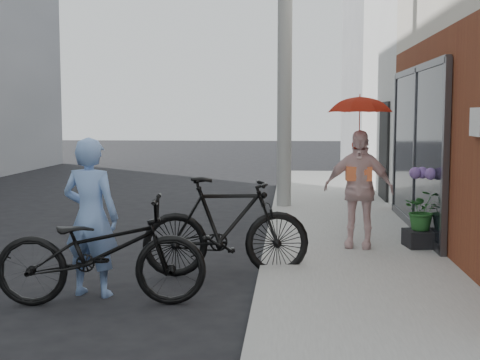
# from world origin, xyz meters

# --- Properties ---
(ground) EXTENTS (80.00, 80.00, 0.00)m
(ground) POSITION_xyz_m (0.00, 0.00, 0.00)
(ground) COLOR black
(ground) RESTS_ON ground
(sidewalk) EXTENTS (2.20, 24.00, 0.12)m
(sidewalk) POSITION_xyz_m (2.10, 2.00, 0.06)
(sidewalk) COLOR gray
(sidewalk) RESTS_ON ground
(curb) EXTENTS (0.12, 24.00, 0.12)m
(curb) POSITION_xyz_m (0.94, 2.00, 0.06)
(curb) COLOR #9E9E99
(curb) RESTS_ON ground
(east_building_far) EXTENTS (8.00, 8.00, 7.00)m
(east_building_far) POSITION_xyz_m (7.20, 16.00, 3.50)
(east_building_far) COLOR gray
(east_building_far) RESTS_ON ground
(utility_pole) EXTENTS (0.28, 0.28, 7.00)m
(utility_pole) POSITION_xyz_m (1.10, 6.00, 3.50)
(utility_pole) COLOR #9E9E99
(utility_pole) RESTS_ON ground
(officer) EXTENTS (0.67, 0.50, 1.66)m
(officer) POSITION_xyz_m (-0.84, -0.20, 0.83)
(officer) COLOR #7FA4E1
(officer) RESTS_ON ground
(bike_left) EXTENTS (2.15, 0.96, 1.09)m
(bike_left) POSITION_xyz_m (-0.64, -0.54, 0.55)
(bike_left) COLOR black
(bike_left) RESTS_ON ground
(bike_right) EXTENTS (2.02, 0.87, 1.18)m
(bike_right) POSITION_xyz_m (0.49, 0.76, 0.59)
(bike_right) COLOR black
(bike_right) RESTS_ON ground
(kimono_woman) EXTENTS (0.98, 0.56, 1.57)m
(kimono_woman) POSITION_xyz_m (2.14, 2.01, 0.91)
(kimono_woman) COLOR #F2CCCB
(kimono_woman) RESTS_ON sidewalk
(parasol) EXTENTS (0.82, 0.82, 0.72)m
(parasol) POSITION_xyz_m (2.14, 2.01, 2.05)
(parasol) COLOR red
(parasol) RESTS_ON kimono_woman
(planter) EXTENTS (0.49, 0.49, 0.23)m
(planter) POSITION_xyz_m (3.00, 2.08, 0.23)
(planter) COLOR black
(planter) RESTS_ON sidewalk
(potted_plant) EXTENTS (0.49, 0.43, 0.55)m
(potted_plant) POSITION_xyz_m (3.00, 2.08, 0.62)
(potted_plant) COLOR #286428
(potted_plant) RESTS_ON planter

